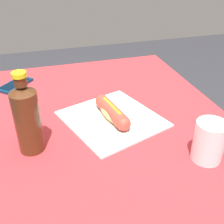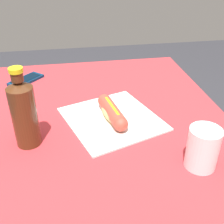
# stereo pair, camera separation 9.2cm
# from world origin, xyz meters

# --- Properties ---
(dining_table) EXTENTS (1.18, 0.86, 0.73)m
(dining_table) POSITION_xyz_m (0.00, 0.00, 0.60)
(dining_table) COLOR brown
(dining_table) RESTS_ON ground
(paper_wrapper) EXTENTS (0.37, 0.36, 0.01)m
(paper_wrapper) POSITION_xyz_m (-0.06, 0.03, 0.73)
(paper_wrapper) COLOR white
(paper_wrapper) RESTS_ON dining_table
(hot_dog) EXTENTS (0.20, 0.08, 0.05)m
(hot_dog) POSITION_xyz_m (-0.06, 0.03, 0.76)
(hot_dog) COLOR #DBB26B
(hot_dog) RESTS_ON paper_wrapper
(cell_phone) EXTENTS (0.15, 0.15, 0.01)m
(cell_phone) POSITION_xyz_m (-0.41, -0.28, 0.73)
(cell_phone) COLOR #0A2D4C
(cell_phone) RESTS_ON dining_table
(soda_bottle) EXTENTS (0.07, 0.07, 0.24)m
(soda_bottle) POSITION_xyz_m (0.03, -0.23, 0.83)
(soda_bottle) COLOR #4C2814
(soda_bottle) RESTS_ON dining_table
(drinking_cup) EXTENTS (0.08, 0.08, 0.12)m
(drinking_cup) POSITION_xyz_m (0.20, 0.23, 0.79)
(drinking_cup) COLOR white
(drinking_cup) RESTS_ON dining_table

